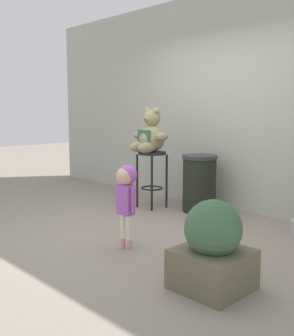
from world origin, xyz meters
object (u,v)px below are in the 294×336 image
Objects in this scene: child_walking at (126,188)px; trash_bin at (199,183)px; planter_with_shrub at (213,249)px; bar_stool_with_teddy at (152,168)px; teddy_bear at (150,135)px.

child_walking is 1.79m from trash_bin.
trash_bin reaches higher than planter_with_shrub.
bar_stool_with_teddy is at bearing -142.70° from child_walking.
trash_bin is (-0.45, 1.72, -0.22)m from child_walking.
bar_stool_with_teddy is at bearing -153.64° from trash_bin.
bar_stool_with_teddy is at bearing 90.00° from teddy_bear.
child_walking is at bearing -53.00° from bar_stool_with_teddy.
bar_stool_with_teddy is 1.30× the size of teddy_bear.
bar_stool_with_teddy is 0.46m from teddy_bear.
teddy_bear is 2.80m from planter_with_shrub.
trash_bin is at bearing 26.36° from bar_stool_with_teddy.
teddy_bear reaches higher than child_walking.
child_walking reaches higher than bar_stool_with_teddy.
teddy_bear reaches higher than bar_stool_with_teddy.
teddy_bear is 0.88× the size of planter_with_shrub.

